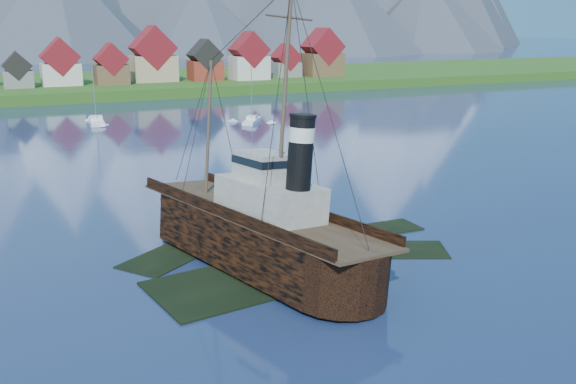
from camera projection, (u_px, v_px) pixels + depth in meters
name	position (u px, v px, depth m)	size (l,w,h in m)	color
ground	(280.00, 266.00, 57.36)	(1400.00, 1400.00, 0.00)	navy
shoal	(288.00, 259.00, 60.06)	(31.71, 21.24, 1.14)	black
shore_bank	(64.00, 90.00, 206.41)	(600.00, 80.00, 3.20)	#274C15
seawall	(80.00, 103.00, 173.09)	(600.00, 2.50, 2.00)	#3F3D38
tugboat_wreck	(248.00, 226.00, 58.23)	(7.49, 32.26, 25.56)	black
sailboat_d	(252.00, 121.00, 139.17)	(7.20, 9.06, 12.78)	white
sailboat_e	(96.00, 122.00, 138.44)	(3.77, 11.47, 13.08)	white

